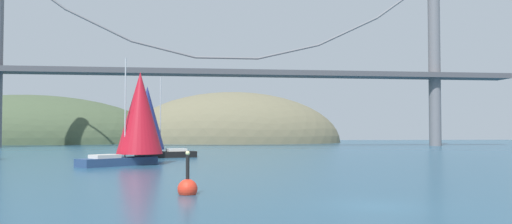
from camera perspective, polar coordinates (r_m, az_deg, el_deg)
The scene contains 7 objects.
ground_plane at distance 25.32m, azimuth 12.82°, elevation -9.94°, with size 360.00×360.00×0.00m, color navy.
headland_center at distance 159.17m, azimuth -2.44°, elevation -3.37°, with size 65.29×44.00×30.74m, color #6B664C.
headland_left at distance 165.23m, azimuth -23.69°, elevation -3.15°, with size 78.71×44.00×28.05m, color #425138.
suspension_bridge at distance 119.78m, azimuth -3.18°, elevation 4.99°, with size 135.59×6.00×40.68m.
sailboat_navy_sail at distance 70.17m, azimuth -11.56°, elevation -0.95°, with size 9.36×5.62×10.73m.
sailboat_crimson_sail at distance 56.49m, azimuth -12.67°, elevation -0.46°, with size 9.32×8.90×11.04m.
channel_buoy at distance 29.32m, azimuth -7.45°, elevation -8.17°, with size 1.10×1.10×2.64m.
Camera 1 is at (-8.62, -23.55, 3.47)m, focal length 36.83 mm.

